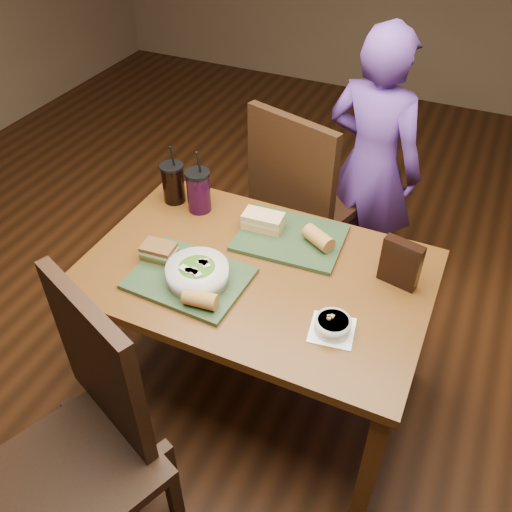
# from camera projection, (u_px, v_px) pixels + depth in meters

# --- Properties ---
(ground) EXTENTS (6.00, 6.00, 0.00)m
(ground) POSITION_uv_depth(u_px,v_px,m) (256.00, 388.00, 2.54)
(ground) COLOR #381C0B
(ground) RESTS_ON ground
(dining_table) EXTENTS (1.30, 0.85, 0.75)m
(dining_table) POSITION_uv_depth(u_px,v_px,m) (256.00, 287.00, 2.11)
(dining_table) COLOR #5A3412
(dining_table) RESTS_ON ground
(chair_near) EXTENTS (0.61, 0.62, 1.07)m
(chair_near) POSITION_uv_depth(u_px,v_px,m) (89.00, 429.00, 1.71)
(chair_near) COLOR black
(chair_near) RESTS_ON ground
(chair_far) EXTENTS (0.59, 0.60, 1.10)m
(chair_far) POSITION_uv_depth(u_px,v_px,m) (297.00, 200.00, 2.66)
(chair_far) COLOR black
(chair_far) RESTS_ON ground
(diner) EXTENTS (0.58, 0.45, 1.42)m
(diner) POSITION_uv_depth(u_px,v_px,m) (371.00, 167.00, 2.70)
(diner) COLOR #5E3491
(diner) RESTS_ON ground
(tray_near) EXTENTS (0.43, 0.34, 0.02)m
(tray_near) POSITION_uv_depth(u_px,v_px,m) (189.00, 278.00, 2.01)
(tray_near) COLOR #253A1F
(tray_near) RESTS_ON dining_table
(tray_far) EXTENTS (0.44, 0.35, 0.02)m
(tray_far) POSITION_uv_depth(u_px,v_px,m) (290.00, 238.00, 2.19)
(tray_far) COLOR #253A1F
(tray_far) RESTS_ON dining_table
(salad_bowl) EXTENTS (0.23, 0.23, 0.08)m
(salad_bowl) POSITION_uv_depth(u_px,v_px,m) (197.00, 273.00, 1.96)
(salad_bowl) COLOR silver
(salad_bowl) RESTS_ON tray_near
(soup_bowl) EXTENTS (0.17, 0.17, 0.06)m
(soup_bowl) POSITION_uv_depth(u_px,v_px,m) (333.00, 325.00, 1.81)
(soup_bowl) COLOR white
(soup_bowl) RESTS_ON dining_table
(sandwich_near) EXTENTS (0.13, 0.10, 0.06)m
(sandwich_near) POSITION_uv_depth(u_px,v_px,m) (159.00, 251.00, 2.07)
(sandwich_near) COLOR #593819
(sandwich_near) RESTS_ON tray_near
(sandwich_far) EXTENTS (0.17, 0.10, 0.07)m
(sandwich_far) POSITION_uv_depth(u_px,v_px,m) (263.00, 221.00, 2.21)
(sandwich_far) COLOR tan
(sandwich_far) RESTS_ON tray_far
(baguette_near) EXTENTS (0.13, 0.07, 0.06)m
(baguette_near) POSITION_uv_depth(u_px,v_px,m) (200.00, 299.00, 1.87)
(baguette_near) COLOR #AD7533
(baguette_near) RESTS_ON tray_near
(baguette_far) EXTENTS (0.14, 0.12, 0.06)m
(baguette_far) POSITION_uv_depth(u_px,v_px,m) (318.00, 238.00, 2.12)
(baguette_far) COLOR #AD7533
(baguette_far) RESTS_ON tray_far
(cup_cola) EXTENTS (0.10, 0.10, 0.28)m
(cup_cola) POSITION_uv_depth(u_px,v_px,m) (173.00, 183.00, 2.35)
(cup_cola) COLOR black
(cup_cola) RESTS_ON dining_table
(cup_berry) EXTENTS (0.11, 0.11, 0.29)m
(cup_berry) POSITION_uv_depth(u_px,v_px,m) (199.00, 191.00, 2.30)
(cup_berry) COLOR black
(cup_berry) RESTS_ON dining_table
(chip_bag) EXTENTS (0.15, 0.07, 0.19)m
(chip_bag) POSITION_uv_depth(u_px,v_px,m) (401.00, 263.00, 1.94)
(chip_bag) COLOR black
(chip_bag) RESTS_ON dining_table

